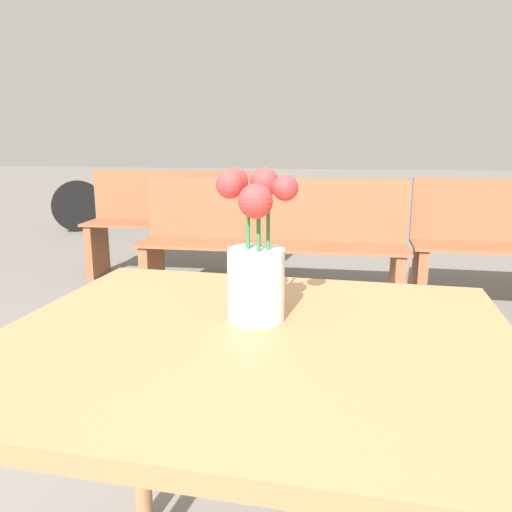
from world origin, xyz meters
name	(u,v)px	position (x,y,z in m)	size (l,w,h in m)	color
table_front	(254,390)	(0.00, 0.00, 0.64)	(0.95, 0.82, 0.75)	#9E7047
flower_vase	(255,265)	(-0.01, 0.07, 0.85)	(0.15, 0.16, 0.28)	silver
bench_near	(272,239)	(-0.26, 2.31, 0.47)	(1.70, 0.37, 0.85)	brown
bench_middle	(177,221)	(-1.12, 3.01, 0.45)	(1.46, 0.39, 0.85)	brown
bicycle	(116,203)	(-2.61, 5.12, 0.33)	(1.21, 0.99, 0.72)	black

